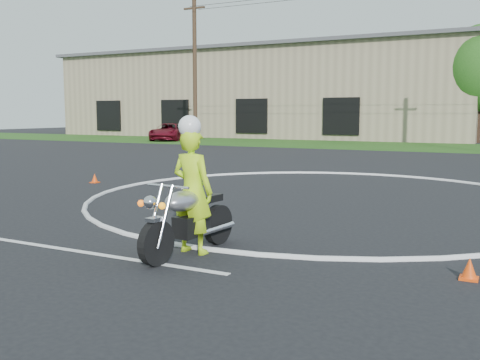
% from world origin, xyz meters
% --- Properties ---
extents(ground, '(120.00, 120.00, 0.00)m').
position_xyz_m(ground, '(0.00, 0.00, 0.00)').
color(ground, black).
rests_on(ground, ground).
extents(grass_strip, '(120.00, 10.00, 0.02)m').
position_xyz_m(grass_strip, '(0.00, 27.00, 0.01)').
color(grass_strip, '#1E4714').
rests_on(grass_strip, ground).
extents(course_markings, '(19.05, 19.05, 0.12)m').
position_xyz_m(course_markings, '(2.17, 4.35, 0.01)').
color(course_markings, silver).
rests_on(course_markings, ground).
extents(primary_motorcycle, '(0.79, 2.26, 1.19)m').
position_xyz_m(primary_motorcycle, '(-0.09, -3.33, 0.58)').
color(primary_motorcycle, black).
rests_on(primary_motorcycle, ground).
extents(rider_primary_grp, '(0.77, 0.55, 2.20)m').
position_xyz_m(rider_primary_grp, '(-0.09, -3.19, 1.06)').
color(rider_primary_grp, '#BAF019').
rests_on(rider_primary_grp, ground).
extents(pickup_grp, '(3.84, 5.55, 1.41)m').
position_xyz_m(pickup_grp, '(-20.87, 26.34, 0.70)').
color(pickup_grp, '#600B19').
rests_on(pickup_grp, ground).
extents(warehouse, '(41.00, 17.00, 8.30)m').
position_xyz_m(warehouse, '(-18.00, 39.99, 4.16)').
color(warehouse, tan).
rests_on(warehouse, ground).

